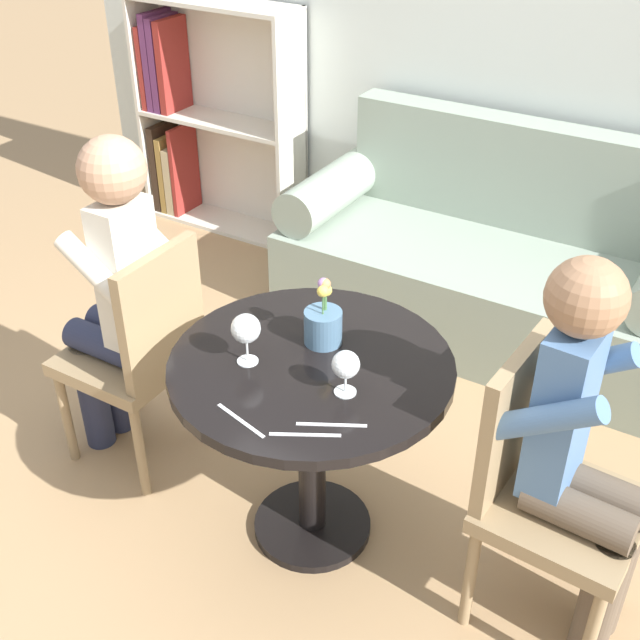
{
  "coord_description": "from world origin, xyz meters",
  "views": [
    {
      "loc": [
        1.02,
        -1.64,
        2.11
      ],
      "look_at": [
        0.0,
        0.05,
        0.83
      ],
      "focal_mm": 45.0,
      "sensor_mm": 36.0,
      "label": 1
    }
  ],
  "objects_px": {
    "bookshelf_left": "(204,118)",
    "person_right": "(583,455)",
    "couch": "(485,266)",
    "chair_right": "(543,483)",
    "chair_left": "(141,348)",
    "flower_vase": "(323,323)",
    "person_left": "(116,294)",
    "wine_glass_right": "(346,366)",
    "wine_glass_left": "(246,330)"
  },
  "relations": [
    {
      "from": "chair_left",
      "to": "person_left",
      "type": "height_order",
      "value": "person_left"
    },
    {
      "from": "bookshelf_left",
      "to": "person_right",
      "type": "relative_size",
      "value": 1.03
    },
    {
      "from": "bookshelf_left",
      "to": "chair_right",
      "type": "xyz_separation_m",
      "value": [
        2.52,
        -1.69,
        -0.12
      ]
    },
    {
      "from": "person_left",
      "to": "wine_glass_right",
      "type": "height_order",
      "value": "person_left"
    },
    {
      "from": "chair_right",
      "to": "wine_glass_right",
      "type": "xyz_separation_m",
      "value": [
        -0.55,
        -0.17,
        0.3
      ]
    },
    {
      "from": "bookshelf_left",
      "to": "flower_vase",
      "type": "distance_m",
      "value": 2.46
    },
    {
      "from": "bookshelf_left",
      "to": "chair_left",
      "type": "height_order",
      "value": "bookshelf_left"
    },
    {
      "from": "person_left",
      "to": "flower_vase",
      "type": "relative_size",
      "value": 5.78
    },
    {
      "from": "couch",
      "to": "wine_glass_right",
      "type": "relative_size",
      "value": 13.1
    },
    {
      "from": "chair_right",
      "to": "person_left",
      "type": "distance_m",
      "value": 1.52
    },
    {
      "from": "couch",
      "to": "chair_right",
      "type": "distance_m",
      "value": 1.6
    },
    {
      "from": "couch",
      "to": "chair_right",
      "type": "height_order",
      "value": "couch"
    },
    {
      "from": "person_left",
      "to": "bookshelf_left",
      "type": "bearing_deg",
      "value": -150.26
    },
    {
      "from": "chair_left",
      "to": "wine_glass_left",
      "type": "distance_m",
      "value": 0.64
    },
    {
      "from": "bookshelf_left",
      "to": "flower_vase",
      "type": "bearing_deg",
      "value": -43.09
    },
    {
      "from": "person_right",
      "to": "wine_glass_left",
      "type": "bearing_deg",
      "value": 104.09
    },
    {
      "from": "person_right",
      "to": "wine_glass_left",
      "type": "height_order",
      "value": "person_right"
    },
    {
      "from": "bookshelf_left",
      "to": "person_left",
      "type": "relative_size",
      "value": 0.99
    },
    {
      "from": "chair_left",
      "to": "wine_glass_right",
      "type": "bearing_deg",
      "value": 84.33
    },
    {
      "from": "chair_left",
      "to": "wine_glass_left",
      "type": "bearing_deg",
      "value": 78.88
    },
    {
      "from": "chair_left",
      "to": "flower_vase",
      "type": "distance_m",
      "value": 0.75
    },
    {
      "from": "wine_glass_right",
      "to": "wine_glass_left",
      "type": "bearing_deg",
      "value": -176.06
    },
    {
      "from": "person_left",
      "to": "wine_glass_right",
      "type": "bearing_deg",
      "value": 84.84
    },
    {
      "from": "chair_left",
      "to": "person_right",
      "type": "bearing_deg",
      "value": 92.68
    },
    {
      "from": "chair_left",
      "to": "person_right",
      "type": "height_order",
      "value": "person_right"
    },
    {
      "from": "chair_left",
      "to": "chair_right",
      "type": "xyz_separation_m",
      "value": [
        1.42,
        0.08,
        0.0
      ]
    },
    {
      "from": "flower_vase",
      "to": "person_right",
      "type": "bearing_deg",
      "value": -1.72
    },
    {
      "from": "person_right",
      "to": "flower_vase",
      "type": "relative_size",
      "value": 5.55
    },
    {
      "from": "chair_left",
      "to": "person_left",
      "type": "distance_m",
      "value": 0.21
    },
    {
      "from": "bookshelf_left",
      "to": "wine_glass_right",
      "type": "height_order",
      "value": "bookshelf_left"
    },
    {
      "from": "chair_right",
      "to": "person_left",
      "type": "bearing_deg",
      "value": 96.65
    },
    {
      "from": "chair_right",
      "to": "flower_vase",
      "type": "bearing_deg",
      "value": 92.19
    },
    {
      "from": "person_left",
      "to": "flower_vase",
      "type": "bearing_deg",
      "value": 97.25
    },
    {
      "from": "wine_glass_right",
      "to": "chair_left",
      "type": "bearing_deg",
      "value": 174.5
    },
    {
      "from": "chair_left",
      "to": "wine_glass_left",
      "type": "height_order",
      "value": "chair_left"
    },
    {
      "from": "wine_glass_right",
      "to": "flower_vase",
      "type": "bearing_deg",
      "value": 134.93
    },
    {
      "from": "couch",
      "to": "chair_left",
      "type": "relative_size",
      "value": 2.0
    },
    {
      "from": "person_right",
      "to": "wine_glass_right",
      "type": "bearing_deg",
      "value": 107.38
    },
    {
      "from": "bookshelf_left",
      "to": "person_right",
      "type": "distance_m",
      "value": 3.12
    },
    {
      "from": "chair_left",
      "to": "wine_glass_left",
      "type": "xyz_separation_m",
      "value": [
        0.55,
        -0.11,
        0.33
      ]
    },
    {
      "from": "wine_glass_left",
      "to": "wine_glass_right",
      "type": "xyz_separation_m",
      "value": [
        0.32,
        0.02,
        -0.02
      ]
    },
    {
      "from": "bookshelf_left",
      "to": "person_left",
      "type": "bearing_deg",
      "value": -60.09
    },
    {
      "from": "couch",
      "to": "wine_glass_right",
      "type": "distance_m",
      "value": 1.67
    },
    {
      "from": "chair_right",
      "to": "chair_left",
      "type": "bearing_deg",
      "value": 96.82
    },
    {
      "from": "person_left",
      "to": "wine_glass_right",
      "type": "relative_size",
      "value": 9.22
    },
    {
      "from": "couch",
      "to": "wine_glass_left",
      "type": "height_order",
      "value": "couch"
    },
    {
      "from": "chair_left",
      "to": "person_right",
      "type": "relative_size",
      "value": 0.74
    },
    {
      "from": "wine_glass_left",
      "to": "person_right",
      "type": "bearing_deg",
      "value": 10.67
    },
    {
      "from": "flower_vase",
      "to": "wine_glass_left",
      "type": "bearing_deg",
      "value": -123.93
    },
    {
      "from": "couch",
      "to": "wine_glass_right",
      "type": "xyz_separation_m",
      "value": [
        0.16,
        -1.59,
        0.49
      ]
    }
  ]
}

